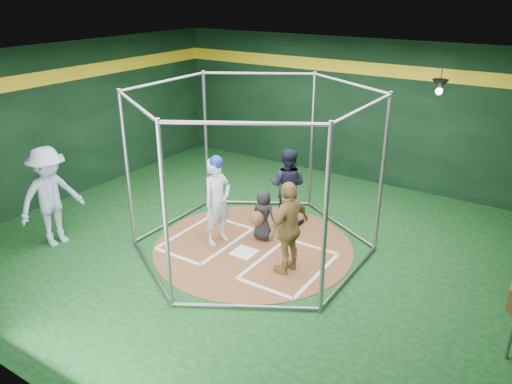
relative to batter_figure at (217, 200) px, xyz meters
The scene contains 12 objects.
room_shell 1.11m from the batter_figure, 17.77° to the left, with size 10.10×9.10×3.53m.
clay_disc 1.13m from the batter_figure, 17.16° to the left, with size 3.80×3.80×0.01m, color brown.
home_plate 1.10m from the batter_figure, ahead, with size 0.43×0.43×0.01m, color white.
batter_box_left 0.92m from the batter_figure, behind, with size 1.17×1.77×0.01m.
batter_box_right 1.84m from the batter_figure, ahead, with size 1.17×1.77×0.01m.
batting_cage 0.93m from the batter_figure, 17.16° to the left, with size 4.05×4.67×3.00m.
pendant_lamp_near 5.11m from the batter_figure, 52.99° to the left, with size 0.34×0.34×0.90m.
batter_figure is the anchor object (origin of this frame).
visitor_leopard 1.67m from the batter_figure, ahead, with size 0.97×0.41×1.66m, color tan.
catcher_figure 0.93m from the batter_figure, 39.80° to the left, with size 0.50×0.56×1.02m.
umpire 1.65m from the batter_figure, 66.65° to the left, with size 0.78×0.61×1.61m, color black.
bystander_blue 3.12m from the batter_figure, 146.14° to the right, with size 1.25×0.72×1.94m, color #8CA2BA.
Camera 1 is at (4.65, -7.01, 4.65)m, focal length 35.00 mm.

